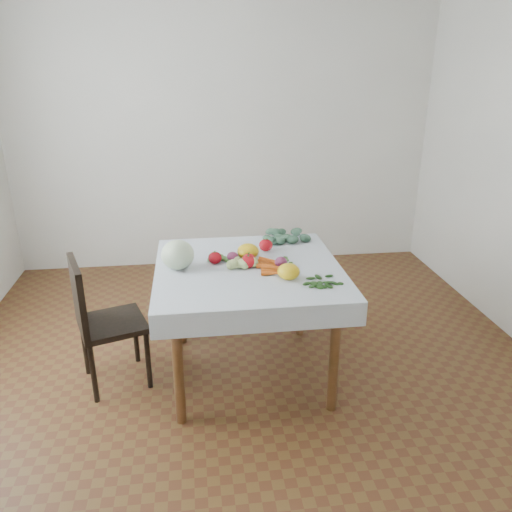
{
  "coord_description": "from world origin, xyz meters",
  "views": [
    {
      "loc": [
        -0.32,
        -2.8,
        1.93
      ],
      "look_at": [
        0.05,
        0.01,
        0.82
      ],
      "focal_mm": 35.0,
      "sensor_mm": 36.0,
      "label": 1
    }
  ],
  "objects_px": {
    "chair": "(98,316)",
    "carrot_bunch": "(275,267)",
    "table": "(248,282)",
    "cabbage": "(178,255)",
    "heirloom_back": "(248,251)"
  },
  "relations": [
    {
      "from": "chair",
      "to": "carrot_bunch",
      "type": "distance_m",
      "value": 1.11
    },
    {
      "from": "cabbage",
      "to": "heirloom_back",
      "type": "bearing_deg",
      "value": 13.95
    },
    {
      "from": "table",
      "to": "cabbage",
      "type": "distance_m",
      "value": 0.46
    },
    {
      "from": "chair",
      "to": "carrot_bunch",
      "type": "bearing_deg",
      "value": -2.54
    },
    {
      "from": "cabbage",
      "to": "carrot_bunch",
      "type": "height_order",
      "value": "cabbage"
    },
    {
      "from": "table",
      "to": "carrot_bunch",
      "type": "relative_size",
      "value": 3.73
    },
    {
      "from": "table",
      "to": "carrot_bunch",
      "type": "distance_m",
      "value": 0.2
    },
    {
      "from": "chair",
      "to": "carrot_bunch",
      "type": "xyz_separation_m",
      "value": [
        1.08,
        -0.05,
        0.28
      ]
    },
    {
      "from": "table",
      "to": "carrot_bunch",
      "type": "bearing_deg",
      "value": -20.89
    },
    {
      "from": "cabbage",
      "to": "heirloom_back",
      "type": "xyz_separation_m",
      "value": [
        0.44,
        0.11,
        -0.04
      ]
    },
    {
      "from": "cabbage",
      "to": "carrot_bunch",
      "type": "relative_size",
      "value": 0.74
    },
    {
      "from": "cabbage",
      "to": "table",
      "type": "bearing_deg",
      "value": -3.63
    },
    {
      "from": "cabbage",
      "to": "heirloom_back",
      "type": "distance_m",
      "value": 0.45
    },
    {
      "from": "carrot_bunch",
      "to": "heirloom_back",
      "type": "bearing_deg",
      "value": 125.6
    },
    {
      "from": "heirloom_back",
      "to": "carrot_bunch",
      "type": "xyz_separation_m",
      "value": [
        0.14,
        -0.19,
        -0.03
      ]
    }
  ]
}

